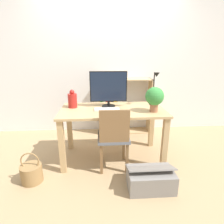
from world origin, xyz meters
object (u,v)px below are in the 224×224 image
object	(u,v)px
monitor	(108,88)
basket	(32,173)
chair	(114,136)
bookshelf	(115,105)
storage_box	(150,179)
desk_lamp	(155,85)
keyboard	(107,109)
potted_plant	(155,97)
vase	(72,100)

from	to	relation	value
monitor	basket	distance (m)	1.45
chair	bookshelf	xyz separation A→B (m)	(0.11, 1.23, 0.07)
storage_box	desk_lamp	bearing A→B (deg)	74.68
keyboard	desk_lamp	world-z (taller)	desk_lamp
monitor	desk_lamp	world-z (taller)	monitor
potted_plant	chair	xyz separation A→B (m)	(-0.53, -0.13, -0.47)
vase	desk_lamp	distance (m)	1.18
keyboard	bookshelf	xyz separation A→B (m)	(0.18, 0.97, -0.21)
vase	potted_plant	world-z (taller)	potted_plant
bookshelf	vase	bearing A→B (deg)	-128.63
desk_lamp	chair	distance (m)	0.94
basket	storage_box	xyz separation A→B (m)	(1.38, -0.21, 0.00)
potted_plant	basket	bearing A→B (deg)	-167.93
keyboard	basket	world-z (taller)	keyboard
keyboard	vase	distance (m)	0.51
monitor	keyboard	size ratio (longest dim) A/B	1.53
monitor	bookshelf	xyz separation A→B (m)	(0.15, 0.81, -0.47)
monitor	keyboard	world-z (taller)	monitor
vase	potted_plant	xyz separation A→B (m)	(1.08, -0.28, 0.09)
monitor	storage_box	xyz separation A→B (m)	(0.43, -0.83, -0.89)
potted_plant	basket	size ratio (longest dim) A/B	0.84
bookshelf	monitor	bearing A→B (deg)	-100.64
chair	basket	world-z (taller)	chair
keyboard	basket	bearing A→B (deg)	-153.85
vase	potted_plant	size ratio (longest dim) A/B	0.78
desk_lamp	chair	world-z (taller)	desk_lamp
keyboard	bookshelf	bearing A→B (deg)	79.41
potted_plant	storage_box	size ratio (longest dim) A/B	0.62
desk_lamp	chair	size ratio (longest dim) A/B	0.56
vase	chair	size ratio (longest dim) A/B	0.30
monitor	basket	bearing A→B (deg)	-147.05
keyboard	bookshelf	world-z (taller)	bookshelf
desk_lamp	keyboard	bearing A→B (deg)	-165.65
storage_box	bookshelf	bearing A→B (deg)	99.68
desk_lamp	basket	world-z (taller)	desk_lamp
keyboard	monitor	bearing A→B (deg)	79.65
desk_lamp	bookshelf	world-z (taller)	desk_lamp
desk_lamp	storage_box	bearing A→B (deg)	-105.32
vase	bookshelf	world-z (taller)	bookshelf
bookshelf	storage_box	world-z (taller)	bookshelf
vase	bookshelf	size ratio (longest dim) A/B	0.25
desk_lamp	bookshelf	xyz separation A→B (m)	(-0.51, 0.79, -0.49)
desk_lamp	storage_box	size ratio (longest dim) A/B	0.91
keyboard	desk_lamp	size ratio (longest dim) A/B	0.71
keyboard	bookshelf	size ratio (longest dim) A/B	0.33
vase	storage_box	distance (m)	1.44
keyboard	bookshelf	distance (m)	1.01
vase	desk_lamp	bearing A→B (deg)	1.28
bookshelf	potted_plant	bearing A→B (deg)	-68.93
chair	storage_box	size ratio (longest dim) A/B	1.63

